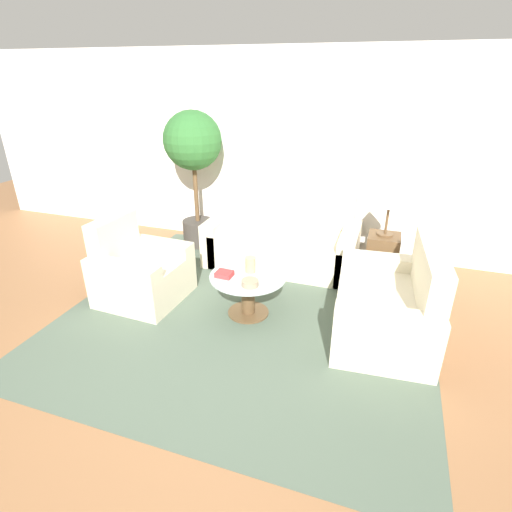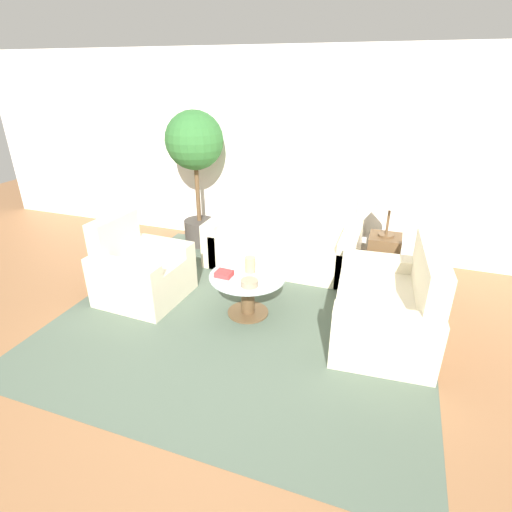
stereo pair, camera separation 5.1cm
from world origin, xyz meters
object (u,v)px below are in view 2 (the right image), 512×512
(vase, at_px, (250,265))
(book_stack, at_px, (224,274))
(sofa_main, at_px, (285,241))
(armchair, at_px, (139,273))
(potted_plant, at_px, (195,154))
(bowl, at_px, (249,283))
(loveseat, at_px, (392,309))
(table_lamp, at_px, (392,197))
(coffee_table, at_px, (248,289))

(vase, distance_m, book_stack, 0.28)
(sofa_main, relative_size, armchair, 2.09)
(potted_plant, xyz_separation_m, vase, (1.30, -1.42, -0.77))
(vase, relative_size, bowl, 0.97)
(sofa_main, xyz_separation_m, loveseat, (1.39, -1.23, -0.00))
(table_lamp, relative_size, potted_plant, 0.32)
(book_stack, bearing_deg, coffee_table, 26.69)
(sofa_main, xyz_separation_m, armchair, (-1.27, -1.40, -0.00))
(sofa_main, bearing_deg, coffee_table, -90.45)
(potted_plant, bearing_deg, coffee_table, -49.01)
(bowl, distance_m, book_stack, 0.32)
(potted_plant, xyz_separation_m, book_stack, (1.09, -1.60, -0.83))
(coffee_table, xyz_separation_m, table_lamp, (1.25, 1.20, 0.75))
(book_stack, bearing_deg, sofa_main, 83.39)
(potted_plant, bearing_deg, table_lamp, -6.86)
(coffee_table, xyz_separation_m, book_stack, (-0.21, -0.10, 0.19))
(armchair, bearing_deg, vase, -80.81)
(loveseat, height_order, table_lamp, table_lamp)
(book_stack, bearing_deg, table_lamp, 43.81)
(loveseat, bearing_deg, bowl, -81.42)
(sofa_main, height_order, loveseat, sofa_main)
(book_stack, bearing_deg, armchair, -179.48)
(coffee_table, bearing_deg, book_stack, -155.62)
(vase, distance_m, bowl, 0.29)
(coffee_table, bearing_deg, sofa_main, 89.55)
(vase, bearing_deg, table_lamp, 41.81)
(armchair, xyz_separation_m, book_stack, (1.04, -0.03, 0.18))
(armchair, bearing_deg, potted_plant, 4.51)
(table_lamp, bearing_deg, armchair, -153.26)
(armchair, distance_m, book_stack, 1.06)
(sofa_main, bearing_deg, potted_plant, 172.72)
(loveseat, distance_m, book_stack, 1.64)
(armchair, relative_size, potted_plant, 0.49)
(vase, bearing_deg, bowl, -71.14)
(sofa_main, bearing_deg, vase, -90.57)
(coffee_table, distance_m, bowl, 0.29)
(sofa_main, bearing_deg, loveseat, -41.62)
(table_lamp, bearing_deg, sofa_main, 173.60)
(vase, xyz_separation_m, bowl, (0.09, -0.27, -0.05))
(loveseat, relative_size, potted_plant, 0.73)
(loveseat, distance_m, table_lamp, 1.34)
(armchair, distance_m, loveseat, 2.66)
(sofa_main, height_order, potted_plant, potted_plant)
(armchair, height_order, potted_plant, potted_plant)
(armchair, relative_size, book_stack, 5.40)
(potted_plant, bearing_deg, armchair, -88.15)
(table_lamp, xyz_separation_m, bowl, (-1.16, -1.39, -0.56))
(sofa_main, relative_size, book_stack, 11.30)
(loveseat, distance_m, vase, 1.42)
(loveseat, bearing_deg, coffee_table, -90.01)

